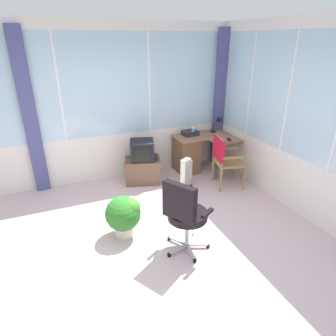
# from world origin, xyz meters

# --- Properties ---
(ground) EXTENTS (5.72, 5.55, 0.06)m
(ground) POSITION_xyz_m (0.00, 0.00, -0.03)
(ground) COLOR beige
(north_window_panel) EXTENTS (4.72, 0.07, 2.80)m
(north_window_panel) POSITION_xyz_m (-0.00, 2.31, 1.39)
(north_window_panel) COLOR silver
(north_window_panel) RESTS_ON ground
(east_window_panel) EXTENTS (0.07, 4.55, 2.80)m
(east_window_panel) POSITION_xyz_m (2.39, 0.00, 1.40)
(east_window_panel) COLOR silver
(east_window_panel) RESTS_ON ground
(curtain_north_left) EXTENTS (0.24, 0.09, 2.70)m
(curtain_north_left) POSITION_xyz_m (-1.30, 2.23, 1.35)
(curtain_north_left) COLOR #4B4C82
(curtain_north_left) RESTS_ON ground
(curtain_corner) EXTENTS (0.24, 0.09, 2.70)m
(curtain_corner) POSITION_xyz_m (2.26, 2.18, 1.35)
(curtain_corner) COLOR #4B4C82
(curtain_corner) RESTS_ON ground
(desk) EXTENTS (1.14, 0.89, 0.72)m
(desk) POSITION_xyz_m (1.48, 1.96, 0.39)
(desk) COLOR #96664A
(desk) RESTS_ON ground
(desk_lamp) EXTENTS (0.24, 0.21, 0.33)m
(desk_lamp) POSITION_xyz_m (2.16, 2.02, 0.93)
(desk_lamp) COLOR black
(desk_lamp) RESTS_ON desk
(tv_remote) EXTENTS (0.08, 0.16, 0.02)m
(tv_remote) POSITION_xyz_m (2.10, 1.51, 0.73)
(tv_remote) COLOR black
(tv_remote) RESTS_ON desk
(spray_bottle) EXTENTS (0.06, 0.06, 0.22)m
(spray_bottle) POSITION_xyz_m (1.57, 1.99, 0.83)
(spray_bottle) COLOR #39A8CF
(spray_bottle) RESTS_ON desk
(paper_tray) EXTENTS (0.32, 0.26, 0.09)m
(paper_tray) POSITION_xyz_m (1.55, 2.06, 0.77)
(paper_tray) COLOR #2C262C
(paper_tray) RESTS_ON desk
(wooden_armchair) EXTENTS (0.58, 0.57, 0.95)m
(wooden_armchair) POSITION_xyz_m (1.74, 1.13, 0.60)
(wooden_armchair) COLOR olive
(wooden_armchair) RESTS_ON ground
(office_chair) EXTENTS (0.59, 0.62, 1.01)m
(office_chair) POSITION_xyz_m (0.32, -0.25, 0.59)
(office_chair) COLOR #B7B7BF
(office_chair) RESTS_ON ground
(tv_on_stand) EXTENTS (0.74, 0.61, 0.82)m
(tv_on_stand) POSITION_xyz_m (0.47, 1.84, 0.36)
(tv_on_stand) COLOR brown
(tv_on_stand) RESTS_ON ground
(space_heater) EXTENTS (0.29, 0.26, 0.56)m
(space_heater) POSITION_xyz_m (1.12, 1.33, 0.28)
(space_heater) COLOR silver
(space_heater) RESTS_ON ground
(potted_plant) EXTENTS (0.48, 0.48, 0.59)m
(potted_plant) POSITION_xyz_m (-0.28, 0.36, 0.34)
(potted_plant) COLOR beige
(potted_plant) RESTS_ON ground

